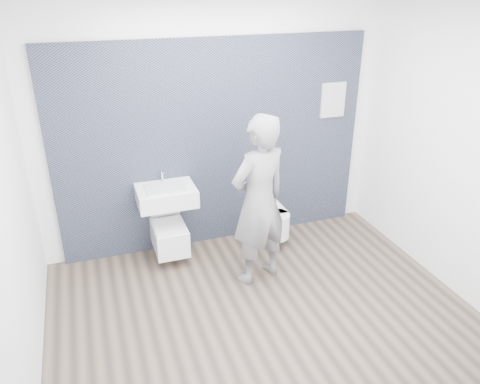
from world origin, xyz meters
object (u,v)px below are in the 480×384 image
object	(u,v)px
toilet_rounded	(272,221)
toilet_square	(169,235)
washbasin	(166,195)
visitor	(259,202)

from	to	relation	value
toilet_rounded	toilet_square	bearing A→B (deg)	178.93
toilet_square	toilet_rounded	xyz separation A→B (m)	(1.25, -0.02, -0.03)
washbasin	visitor	xyz separation A→B (m)	(0.81, -0.70, 0.11)
washbasin	toilet_square	distance (m)	0.49
washbasin	visitor	world-z (taller)	visitor
washbasin	toilet_rounded	size ratio (longest dim) A/B	1.12
washbasin	toilet_rounded	xyz separation A→B (m)	(1.25, -0.05, -0.52)
washbasin	toilet_square	size ratio (longest dim) A/B	1.00
washbasin	visitor	bearing A→B (deg)	-40.51
toilet_square	visitor	world-z (taller)	visitor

